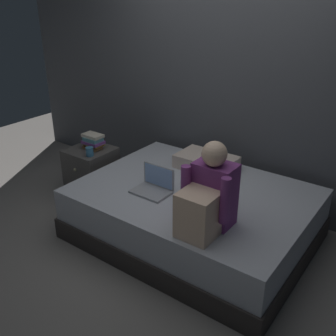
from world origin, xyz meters
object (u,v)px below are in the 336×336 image
object	(u,v)px
person_sitting	(208,197)
laptop	(154,186)
nightstand	(92,173)
bed	(193,214)
mug	(90,152)
book_stack	(93,141)
pillow	(206,162)

from	to	relation	value
person_sitting	laptop	bearing A→B (deg)	162.28
nightstand	laptop	world-z (taller)	laptop
bed	laptop	distance (m)	0.46
bed	person_sitting	size ratio (longest dim) A/B	3.05
nightstand	mug	size ratio (longest dim) A/B	6.08
nightstand	book_stack	distance (m)	0.36
nightstand	pillow	size ratio (longest dim) A/B	0.98
book_stack	mug	distance (m)	0.19
nightstand	laptop	size ratio (longest dim) A/B	1.71
person_sitting	mug	world-z (taller)	person_sitting
laptop	person_sitting	bearing A→B (deg)	-17.72
bed	nightstand	distance (m)	1.30
book_stack	laptop	bearing A→B (deg)	-14.65
laptop	bed	bearing A→B (deg)	39.65
nightstand	bed	bearing A→B (deg)	-0.39
nightstand	book_stack	xyz separation A→B (m)	(0.02, 0.03, 0.36)
book_stack	mug	world-z (taller)	book_stack
pillow	mug	size ratio (longest dim) A/B	6.22
nightstand	laptop	xyz separation A→B (m)	(1.03, -0.23, 0.26)
pillow	nightstand	bearing A→B (deg)	-159.03
bed	mug	distance (m)	1.23
person_sitting	bed	bearing A→B (deg)	131.98
person_sitting	laptop	world-z (taller)	person_sitting
pillow	book_stack	xyz separation A→B (m)	(-1.13, -0.41, 0.08)
laptop	pillow	xyz separation A→B (m)	(0.12, 0.67, 0.01)
bed	person_sitting	bearing A→B (deg)	-48.02
bed	pillow	world-z (taller)	pillow
nightstand	book_stack	size ratio (longest dim) A/B	2.52
bed	person_sitting	xyz separation A→B (m)	(0.39, -0.43, 0.49)
person_sitting	laptop	xyz separation A→B (m)	(-0.65, 0.21, -0.20)
pillow	book_stack	distance (m)	1.20
nightstand	mug	distance (m)	0.36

